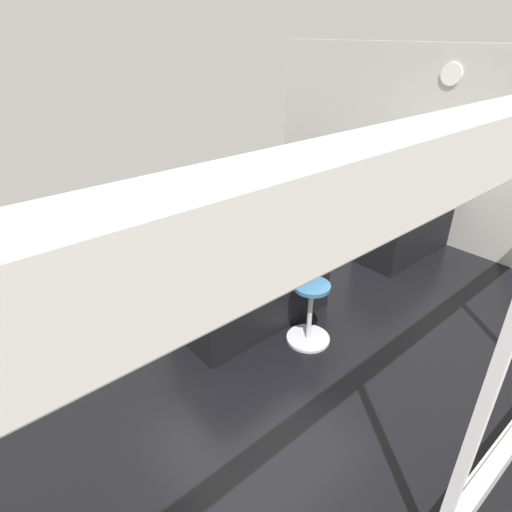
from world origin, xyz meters
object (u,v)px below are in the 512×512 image
Objects in this scene: cutting_board at (248,243)px; apple_yellow at (237,239)px; water_bottle at (222,247)px; kitchen_island at (250,280)px; apple_red at (256,237)px; stool_by_window at (310,315)px; apple_green at (246,235)px; oven_range at (340,189)px.

apple_yellow is at bearing -28.35° from cutting_board.
water_bottle is (0.38, 0.07, 0.11)m from cutting_board.
apple_red is (-0.02, 0.08, 0.52)m from kitchen_island.
stool_by_window is at bearing 111.56° from cutting_board.
kitchen_island is at bearing -139.98° from cutting_board.
kitchen_island is 0.74m from water_bottle.
apple_green is (0.22, -0.71, 0.68)m from stool_by_window.
stool_by_window is (-0.19, 0.70, -0.16)m from kitchen_island.
apple_yellow is (0.13, 0.02, 0.00)m from apple_green.
cutting_board reaches higher than kitchen_island.
water_bottle reaches higher than apple_red.
water_bottle reaches higher than apple_green.
water_bottle is (0.63, -0.57, 0.74)m from stool_by_window.
apple_yellow reaches higher than kitchen_island.
cutting_board is at bearing -15.59° from apple_red.
apple_green is at bearing -17.51° from kitchen_island.
apple_green reaches higher than oven_range.
apple_yellow is at bearing -22.77° from apple_red.
stool_by_window is 2.12× the size of water_bottle.
stool_by_window is at bearing 34.47° from oven_range.
kitchen_island is 0.52m from apple_green.
apple_yellow is at bearing -155.75° from water_bottle.
oven_range is 10.25× the size of apple_yellow.
stool_by_window is 7.64× the size of apple_yellow.
water_bottle is at bearing 11.04° from cutting_board.
kitchen_island is 19.73× the size of apple_red.
oven_range is 0.53× the size of kitchen_island.
oven_range is 2.85× the size of water_bottle.
kitchen_island is at bearing 22.59° from oven_range.
apple_yellow is at bearing 1.36° from kitchen_island.
oven_range is 3.49m from apple_yellow.
apple_green is (0.04, -0.01, 0.52)m from kitchen_island.
apple_yellow reaches higher than stool_by_window.
kitchen_island is 5.40× the size of water_bottle.
apple_red reaches higher than apple_green.
kitchen_island is 4.69× the size of cutting_board.
water_bottle reaches higher than stool_by_window.
apple_green is at bearing -72.55° from stool_by_window.
kitchen_island is at bearing -178.64° from apple_yellow.
apple_yellow is (0.16, 0.00, 0.52)m from kitchen_island.
apple_yellow is 0.28× the size of water_bottle.
stool_by_window is 1.03m from apple_yellow.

